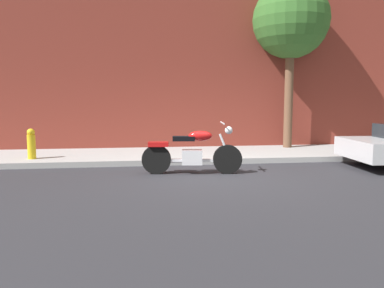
# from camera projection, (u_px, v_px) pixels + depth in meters

# --- Properties ---
(ground_plane) EXTENTS (60.00, 60.00, 0.00)m
(ground_plane) POSITION_uv_depth(u_px,v_px,m) (219.00, 176.00, 8.07)
(ground_plane) COLOR #28282D
(sidewalk) EXTENTS (21.50, 2.65, 0.14)m
(sidewalk) POSITION_uv_depth(u_px,v_px,m) (199.00, 155.00, 10.77)
(sidewalk) COLOR #9B9B9B
(sidewalk) RESTS_ON ground
(building_facade) EXTENTS (21.50, 0.50, 8.75)m
(building_facade) POSITION_uv_depth(u_px,v_px,m) (192.00, 11.00, 11.83)
(building_facade) COLOR maroon
(building_facade) RESTS_ON ground
(motorcycle) EXTENTS (2.19, 0.71, 1.14)m
(motorcycle) POSITION_uv_depth(u_px,v_px,m) (192.00, 153.00, 8.26)
(motorcycle) COLOR black
(motorcycle) RESTS_ON ground
(street_tree) EXTENTS (2.32, 2.32, 5.19)m
(street_tree) POSITION_uv_depth(u_px,v_px,m) (291.00, 21.00, 11.47)
(street_tree) COLOR brown
(street_tree) RESTS_ON ground
(fire_hydrant) EXTENTS (0.20, 0.20, 0.91)m
(fire_hydrant) POSITION_uv_depth(u_px,v_px,m) (32.00, 146.00, 9.49)
(fire_hydrant) COLOR gold
(fire_hydrant) RESTS_ON ground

